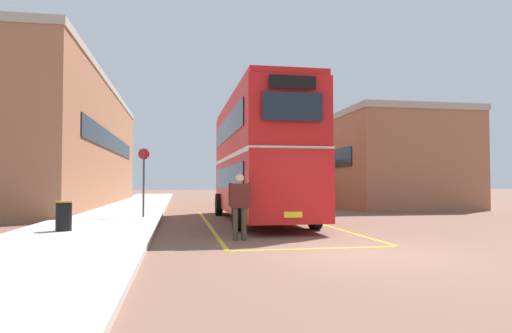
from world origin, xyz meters
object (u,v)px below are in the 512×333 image
Objects in this scene: double_decker_bus at (259,157)px; litter_bin at (64,216)px; bus_stop_sign at (144,176)px; pedestrian_boarding at (240,202)px; single_deck_bus at (268,181)px.

double_decker_bus reaches higher than litter_bin.
litter_bin is 0.31× the size of bus_stop_sign.
bus_stop_sign is at bearing 113.81° from pedestrian_boarding.
litter_bin is (-9.66, -18.76, -1.08)m from single_deck_bus.
double_decker_bus is 6.07× the size of pedestrian_boarding.
bus_stop_sign reaches higher than pedestrian_boarding.
single_deck_bus is at bearing 62.76° from litter_bin.
bus_stop_sign is (1.82, 4.83, 1.21)m from litter_bin.
litter_bin is at bearing -110.67° from bus_stop_sign.
single_deck_bus is at bearing 77.32° from double_decker_bus.
double_decker_bus is 3.88× the size of bus_stop_sign.
bus_stop_sign is at bearing 165.82° from double_decker_bus.
double_decker_bus reaches higher than bus_stop_sign.
pedestrian_boarding is 7.34m from bus_stop_sign.
double_decker_bus is at bearing -102.68° from single_deck_bus.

